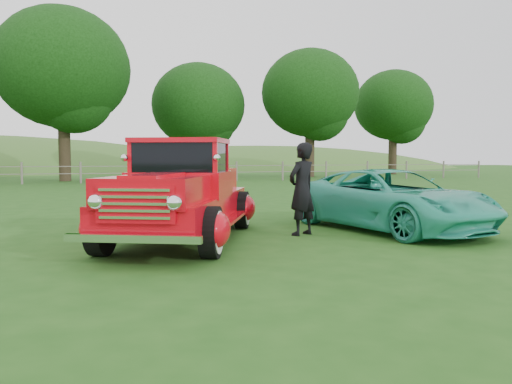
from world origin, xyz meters
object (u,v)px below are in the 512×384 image
object	(u,v)px
tree_mid_east	(310,93)
tree_far_east	(393,105)
tree_near_west	(62,68)
tree_near_east	(198,105)
red_pickup	(182,195)
man	(302,189)
teal_sedan	(391,200)

from	to	relation	value
tree_mid_east	tree_far_east	world-z (taller)	tree_mid_east
tree_near_west	tree_near_east	bearing A→B (deg)	23.96
tree_near_west	tree_mid_east	bearing A→B (deg)	6.71
red_pickup	man	world-z (taller)	red_pickup
tree_near_east	teal_sedan	size ratio (longest dim) A/B	1.89
tree_mid_east	red_pickup	distance (m)	29.57
tree_near_west	man	xyz separation A→B (m)	(5.68, -23.82, -5.93)
tree_far_east	teal_sedan	xyz separation A→B (m)	(-18.37, -28.76, -5.25)
teal_sedan	tree_mid_east	bearing A→B (deg)	56.97
tree_far_east	tree_near_east	bearing A→B (deg)	-176.63
tree_mid_east	man	xyz separation A→B (m)	(-11.32, -25.82, -5.31)
tree_mid_east	tree_far_east	bearing A→B (deg)	18.43
tree_near_east	man	distance (m)	28.36
tree_near_west	tree_near_east	distance (m)	9.97
teal_sedan	tree_near_west	bearing A→B (deg)	94.77
tree_mid_east	man	size ratio (longest dim) A/B	5.45
tree_near_west	tree_mid_east	distance (m)	17.13
tree_near_east	man	xyz separation A→B (m)	(-3.32, -27.82, -4.38)
tree_near_west	red_pickup	world-z (taller)	tree_near_west
red_pickup	man	size ratio (longest dim) A/B	3.04
tree_far_east	teal_sedan	world-z (taller)	tree_far_east
tree_near_east	tree_near_west	bearing A→B (deg)	-156.04
man	red_pickup	bearing A→B (deg)	-29.71
man	teal_sedan	bearing A→B (deg)	154.54
red_pickup	tree_mid_east	bearing A→B (deg)	86.07
tree_near_east	tree_mid_east	size ratio (longest dim) A/B	0.88
red_pickup	teal_sedan	size ratio (longest dim) A/B	1.20
tree_near_east	tree_mid_east	bearing A→B (deg)	-14.04
tree_near_east	tree_mid_east	world-z (taller)	tree_mid_east
tree_far_east	man	xyz separation A→B (m)	(-20.32, -28.82, -4.99)
tree_mid_east	man	distance (m)	28.69
tree_near_east	tree_mid_east	xyz separation A→B (m)	(8.00, -2.00, 0.93)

